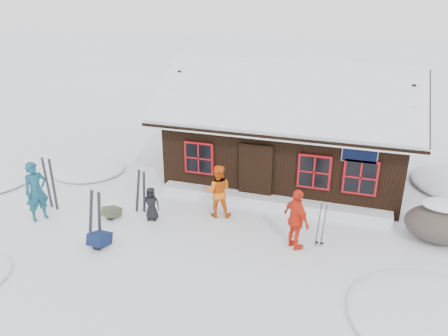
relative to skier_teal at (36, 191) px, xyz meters
The scene contains 15 objects.
ground 5.34m from the skier_teal, ahead, with size 120.00×120.00×0.00m, color white.
mountain_hut 8.88m from the skier_teal, 40.96° to the left, with size 8.90×6.09×4.42m.
snow_drift 7.40m from the skier_teal, 24.70° to the left, with size 7.60×0.60×0.35m, color white.
snow_mounds 7.41m from the skier_teal, 21.47° to the left, with size 20.60×13.20×0.48m.
skier_teal is the anchor object (origin of this frame).
skier_orange_left 5.57m from the skier_teal, 20.47° to the left, with size 0.84×0.65×1.72m, color orange.
skier_orange_right 7.90m from the skier_teal, ahead, with size 1.04×0.43×1.77m, color red.
skier_crouched 3.53m from the skier_teal, 17.56° to the left, with size 0.53×0.34×1.08m, color black.
boulder 11.95m from the skier_teal, 12.12° to the left, with size 1.92×1.44×1.13m.
ski_pair_left 2.42m from the skier_teal, 11.13° to the right, with size 0.54×0.16×1.58m.
ski_pair_mid 0.75m from the skier_teal, 97.44° to the left, with size 0.45×0.14×1.80m.
ski_pair_right 3.16m from the skier_teal, 26.09° to the left, with size 0.51×0.17×1.53m.
ski_poles 8.59m from the skier_teal, ahead, with size 0.24×0.12×1.32m.
backpack_blue 2.90m from the skier_teal, 16.68° to the right, with size 0.45×0.60×0.33m, color #0F1B42.
backpack_olive 2.37m from the skier_teal, 19.88° to the left, with size 0.39×0.52×0.28m, color #454834.
Camera 1 is at (4.07, -10.50, 6.67)m, focal length 35.00 mm.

